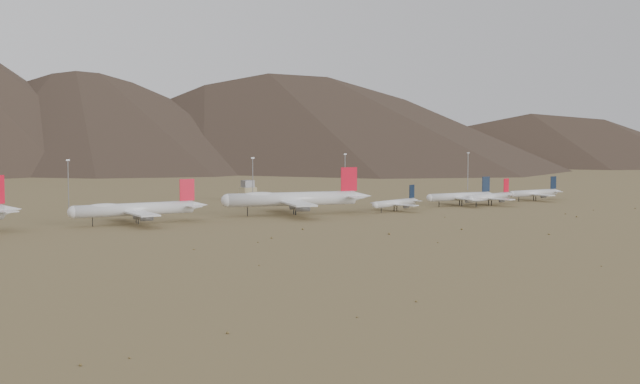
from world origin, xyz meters
TOP-DOWN VIEW (x-y plane):
  - ground at (0.00, 0.00)m, footprint 3000.00×3000.00m
  - widebody_centre at (-68.74, 39.51)m, footprint 64.95×49.85m
  - widebody_east at (11.09, 36.90)m, footprint 75.43×59.52m
  - narrowbody_a at (65.76, 25.54)m, footprint 37.66×27.87m
  - narrowbody_b at (114.44, 30.63)m, footprint 46.77×33.71m
  - narrowbody_c at (129.74, 24.00)m, footprint 41.94×30.80m
  - narrowbody_d at (173.24, 32.85)m, footprint 41.48×29.59m
  - control_tower at (30.00, 120.00)m, footprint 8.00×8.00m
  - mast_west at (-69.73, 135.57)m, footprint 2.00×0.60m
  - mast_centre at (28.41, 110.68)m, footprint 2.00×0.60m
  - mast_east at (110.70, 138.56)m, footprint 2.00×0.60m
  - mast_far_east at (196.33, 116.81)m, footprint 2.00×0.60m
  - desert_scrub at (32.55, -82.91)m, footprint 431.94×166.64m

SIDE VIEW (x-z plane):
  - ground at x=0.00m, z-range 0.00..0.00m
  - desert_scrub at x=32.55m, z-range -0.10..0.69m
  - narrowbody_a at x=65.76m, z-range -2.24..10.51m
  - narrowbody_d at x=173.24m, z-range -2.40..11.28m
  - narrowbody_c at x=129.74m, z-range -2.46..11.57m
  - narrowbody_b at x=114.44m, z-range -2.71..12.73m
  - control_tower at x=30.00m, z-range -0.68..11.32m
  - widebody_centre at x=-68.74m, z-range -2.99..16.29m
  - widebody_east at x=11.09m, z-range -3.55..19.34m
  - mast_west at x=-69.73m, z-range 1.35..27.05m
  - mast_centre at x=28.41m, z-range 1.35..27.05m
  - mast_east at x=110.70m, z-range 1.35..27.05m
  - mast_far_east at x=196.33m, z-range 1.35..27.05m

